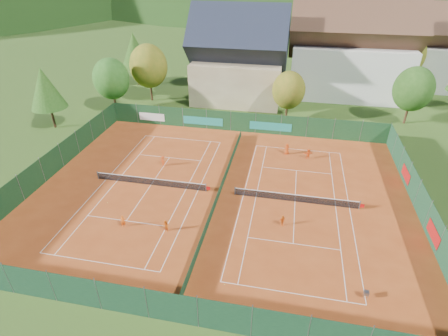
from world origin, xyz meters
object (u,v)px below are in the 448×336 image
(hotel_block_b, at_px, (422,52))
(player_right_far_b, at_px, (308,154))
(ball_hopper, at_px, (366,293))
(player_left_far, at_px, (163,161))
(chalet, at_px, (239,61))
(hotel_block_a, at_px, (350,54))
(player_left_near, at_px, (123,221))
(player_left_mid, at_px, (166,226))
(player_right_far_a, at_px, (287,149))
(player_right_near, at_px, (282,221))

(hotel_block_b, relative_size, player_right_far_b, 13.04)
(ball_hopper, xyz_separation_m, player_left_far, (-21.55, 15.64, 0.08))
(chalet, bearing_deg, player_left_far, -101.23)
(hotel_block_a, relative_size, player_right_far_b, 16.30)
(player_left_near, bearing_deg, player_left_mid, -29.62)
(player_right_far_a, height_order, player_right_far_b, player_right_far_a)
(player_left_near, distance_m, player_right_near, 15.06)
(hotel_block_a, bearing_deg, player_right_far_a, -110.09)
(player_left_mid, xyz_separation_m, player_right_far_a, (10.32, 17.38, 0.14))
(chalet, bearing_deg, ball_hopper, -68.24)
(player_left_near, xyz_separation_m, player_right_near, (14.74, 3.10, -0.03))
(chalet, bearing_deg, hotel_block_a, 17.53)
(chalet, height_order, player_left_far, chalet)
(ball_hopper, height_order, player_right_near, player_right_near)
(hotel_block_b, xyz_separation_m, player_right_far_b, (-20.67, -34.32, -5.96))
(ball_hopper, distance_m, player_left_mid, 17.67)
(hotel_block_b, bearing_deg, player_right_far_a, -124.80)
(ball_hopper, bearing_deg, player_left_mid, 166.18)
(player_left_near, relative_size, player_left_mid, 1.05)
(player_left_far, relative_size, player_right_far_b, 0.97)
(player_left_far, height_order, player_right_far_b, player_right_far_b)
(player_left_near, xyz_separation_m, player_right_far_b, (17.20, 16.88, 0.02))
(player_right_far_b, bearing_deg, hotel_block_a, -119.63)
(player_right_far_a, xyz_separation_m, player_right_far_b, (2.71, -0.68, -0.09))
(player_left_far, bearing_deg, hotel_block_b, -108.50)
(player_right_far_b, bearing_deg, player_left_mid, 36.61)
(hotel_block_b, relative_size, player_left_mid, 14.24)
(player_right_near, height_order, player_right_far_a, player_right_far_a)
(player_left_far, bearing_deg, player_right_far_a, -132.55)
(chalet, xyz_separation_m, ball_hopper, (16.47, -41.24, -6.07))
(player_left_mid, xyz_separation_m, player_left_far, (-4.39, 11.41, 0.03))
(ball_hopper, bearing_deg, player_left_near, 169.29)
(player_right_far_a, bearing_deg, player_right_far_b, 139.01)
(ball_hopper, bearing_deg, player_left_far, 144.04)
(hotel_block_b, distance_m, player_left_mid, 61.44)
(ball_hopper, relative_size, player_left_near, 0.63)
(hotel_block_a, xyz_separation_m, player_right_far_a, (-9.38, -25.64, -6.64))
(ball_hopper, bearing_deg, hotel_block_a, 86.93)
(hotel_block_b, xyz_separation_m, player_left_mid, (-33.70, -51.02, -6.01))
(player_left_near, bearing_deg, hotel_block_b, 21.36)
(ball_hopper, bearing_deg, player_right_near, 132.74)
(ball_hopper, bearing_deg, player_right_far_a, 107.59)
(player_left_mid, bearing_deg, player_right_far_b, 79.13)
(chalet, distance_m, player_left_far, 26.78)
(player_left_mid, bearing_deg, player_left_far, 138.13)
(hotel_block_b, distance_m, player_right_far_a, 41.39)
(player_left_far, bearing_deg, hotel_block_a, -101.93)
(player_right_far_b, bearing_deg, hotel_block_b, -136.48)
(chalet, xyz_separation_m, hotel_block_b, (33.00, 14.00, -0.01))
(chalet, distance_m, player_right_far_a, 22.65)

